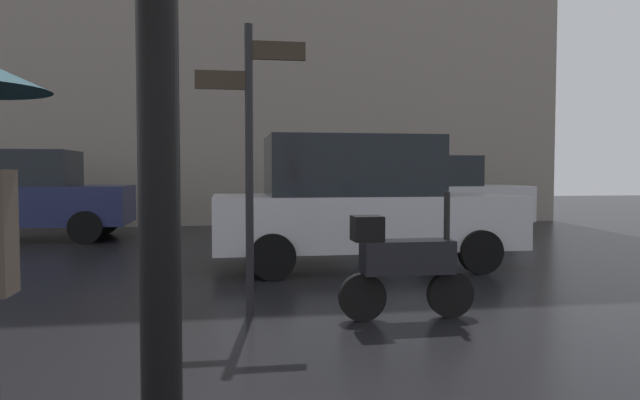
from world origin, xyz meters
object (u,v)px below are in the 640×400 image
at_px(parked_car_right, 426,194).
at_px(street_signpost, 250,140).
at_px(parked_scooter, 403,263).
at_px(parked_car_left, 360,202).
at_px(parked_car_distant, 25,194).

distance_m(parked_car_right, street_signpost, 8.47).
distance_m(parked_scooter, parked_car_left, 3.16).
distance_m(parked_car_distant, street_signpost, 8.49).
distance_m(parked_scooter, parked_car_right, 8.17).
bearing_deg(parked_car_distant, parked_scooter, 120.15).
xyz_separation_m(parked_scooter, parked_car_right, (2.93, 7.61, 0.36)).
xyz_separation_m(parked_scooter, parked_car_left, (0.30, 3.12, 0.42)).
bearing_deg(parked_car_right, parked_car_distant, 178.68).
height_order(parked_car_left, parked_car_distant, parked_car_left).
xyz_separation_m(parked_car_distant, street_signpost, (4.39, -7.23, 0.79)).
xyz_separation_m(parked_scooter, parked_car_distant, (-5.83, 7.64, 0.40)).
height_order(parked_scooter, street_signpost, street_signpost).
bearing_deg(parked_car_left, parked_car_right, -127.19).
bearing_deg(street_signpost, parked_scooter, -16.05).
bearing_deg(street_signpost, parked_car_distant, 121.28).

